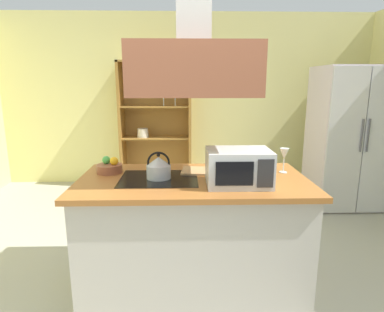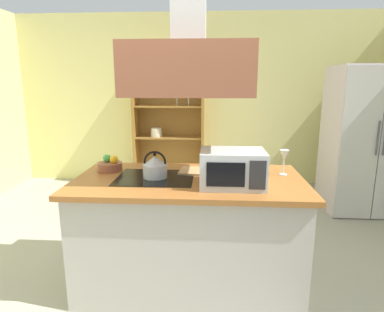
{
  "view_description": "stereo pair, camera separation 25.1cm",
  "coord_description": "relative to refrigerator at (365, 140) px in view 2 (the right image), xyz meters",
  "views": [
    {
      "loc": [
        -0.04,
        -2.38,
        1.63
      ],
      "look_at": [
        0.03,
        0.42,
        1.0
      ],
      "focal_mm": 30.44,
      "sensor_mm": 36.0,
      "label": 1
    },
    {
      "loc": [
        0.21,
        -2.37,
        1.63
      ],
      "look_at": [
        0.03,
        0.42,
        1.0
      ],
      "focal_mm": 30.44,
      "sensor_mm": 36.0,
      "label": 2
    }
  ],
  "objects": [
    {
      "name": "kettle",
      "position": [
        -2.38,
        -1.75,
        0.07
      ],
      "size": [
        0.19,
        0.19,
        0.21
      ],
      "color": "#B0B9C5",
      "rests_on": "kitchen_island"
    },
    {
      "name": "microwave",
      "position": [
        -1.79,
        -1.91,
        0.11
      ],
      "size": [
        0.46,
        0.35,
        0.26
      ],
      "color": "#B7BABF",
      "rests_on": "kitchen_island"
    },
    {
      "name": "range_hood",
      "position": [
        -2.11,
        -1.75,
        0.89
      ],
      "size": [
        0.9,
        0.7,
        1.17
      ],
      "color": "brown"
    },
    {
      "name": "cutting_board",
      "position": [
        -2.03,
        -1.57,
        -0.01
      ],
      "size": [
        0.37,
        0.28,
        0.02
      ],
      "primitive_type": "cube",
      "rotation": [
        0.0,
        0.0,
        -0.11
      ],
      "color": "tan",
      "rests_on": "kitchen_island"
    },
    {
      "name": "fruit_bowl",
      "position": [
        -2.8,
        -1.56,
        0.03
      ],
      "size": [
        0.21,
        0.21,
        0.13
      ],
      "color": "brown",
      "rests_on": "kitchen_island"
    },
    {
      "name": "refrigerator",
      "position": [
        0.0,
        0.0,
        0.0
      ],
      "size": [
        0.9,
        0.77,
        1.84
      ],
      "color": "#C0B3C0",
      "rests_on": "ground"
    },
    {
      "name": "ground_plane",
      "position": [
        -2.14,
        -1.82,
        -0.92
      ],
      "size": [
        7.8,
        7.8,
        0.0
      ],
      "primitive_type": "plane",
      "color": "gray"
    },
    {
      "name": "dish_cabinet",
      "position": [
        -2.62,
        0.97,
        -0.05
      ],
      "size": [
        1.11,
        0.4,
        1.96
      ],
      "color": "olive",
      "rests_on": "ground"
    },
    {
      "name": "kitchen_island",
      "position": [
        -2.11,
        -1.75,
        -0.47
      ],
      "size": [
        1.79,
        0.95,
        0.9
      ],
      "color": "#B1AAA2",
      "rests_on": "ground"
    },
    {
      "name": "wine_glass_on_counter",
      "position": [
        -1.35,
        -1.6,
        0.13
      ],
      "size": [
        0.08,
        0.08,
        0.21
      ],
      "color": "silver",
      "rests_on": "kitchen_island"
    },
    {
      "name": "wall_back",
      "position": [
        -2.14,
        1.18,
        0.43
      ],
      "size": [
        6.0,
        0.12,
        2.7
      ],
      "primitive_type": "cube",
      "color": "#DFD787",
      "rests_on": "ground"
    }
  ]
}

